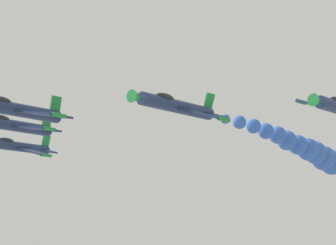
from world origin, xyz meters
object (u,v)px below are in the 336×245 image
object	(u,v)px
airplane_lead	(15,109)
airplane_right_outer	(16,146)
airplane_left_inner	(176,106)
airplane_right_inner	(13,125)

from	to	relation	value
airplane_lead	airplane_right_outer	size ratio (longest dim) A/B	1.00
airplane_left_inner	airplane_right_inner	world-z (taller)	airplane_right_inner
airplane_lead	airplane_right_outer	world-z (taller)	airplane_right_outer
airplane_lead	airplane_right_inner	bearing A→B (deg)	-39.06
airplane_left_inner	airplane_right_outer	size ratio (longest dim) A/B	1.00
airplane_lead	airplane_right_inner	distance (m)	12.56
airplane_right_outer	airplane_left_inner	bearing A→B (deg)	163.96
airplane_left_inner	airplane_right_outer	world-z (taller)	airplane_right_outer
airplane_right_inner	airplane_right_outer	bearing A→B (deg)	-41.65
airplane_left_inner	airplane_right_inner	xyz separation A→B (m)	(19.85, 0.53, 0.30)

